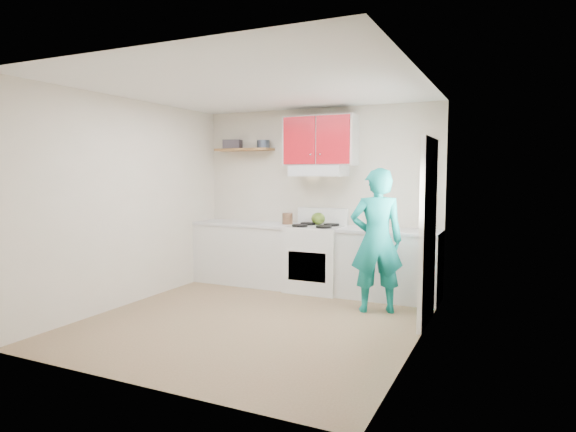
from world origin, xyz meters
The scene contains 21 objects.
floor centered at (0.00, 0.00, 0.00)m, with size 3.80×3.80×0.00m, color brown.
ceiling centered at (0.00, 0.00, 2.60)m, with size 3.60×3.80×0.04m, color white.
back_wall centered at (0.00, 1.90, 1.30)m, with size 3.60×0.04×2.60m, color beige.
front_wall centered at (0.00, -1.90, 1.30)m, with size 3.60×0.04×2.60m, color beige.
left_wall centered at (-1.80, 0.00, 1.30)m, with size 0.04×3.80×2.60m, color beige.
right_wall centered at (1.80, 0.00, 1.30)m, with size 0.04×3.80×2.60m, color beige.
door centered at (1.78, 0.70, 1.02)m, with size 0.05×0.85×2.05m, color white.
door_glass centered at (1.75, 0.70, 1.45)m, with size 0.01×0.55×0.95m, color white.
counter_left centered at (-1.04, 1.60, 0.45)m, with size 1.52×0.60×0.90m, color silver.
counter_right centered at (1.14, 1.60, 0.45)m, with size 1.32×0.60×0.90m, color silver.
stove centered at (0.10, 1.57, 0.46)m, with size 0.76×0.65×0.92m, color white.
range_hood centered at (0.10, 1.68, 1.70)m, with size 0.76×0.44×0.15m, color silver.
upper_cabinets centered at (0.10, 1.73, 2.12)m, with size 1.02×0.33×0.70m, color #B20F19.
shelf centered at (-1.15, 1.75, 2.02)m, with size 0.90×0.30×0.04m, color brown.
books centered at (-1.36, 1.76, 2.11)m, with size 0.26×0.19×0.14m, color #3F3840.
tin centered at (-0.82, 1.75, 2.10)m, with size 0.19×0.19×0.12m, color #333D4C.
kettle centered at (0.05, 1.80, 1.01)m, with size 0.21×0.21×0.18m, color #506C1E.
crock centered at (-0.37, 1.65, 0.99)m, with size 0.15×0.15×0.18m, color #503523.
cutting_board centered at (0.93, 1.55, 0.91)m, with size 0.32×0.24×0.02m, color olive.
silicone_mat centered at (1.46, 1.51, 0.90)m, with size 0.30×0.25×0.01m, color red.
person centered at (1.15, 0.92, 0.86)m, with size 0.63×0.41×1.73m, color #0E837D.
Camera 1 is at (2.63, -4.76, 1.67)m, focal length 30.44 mm.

